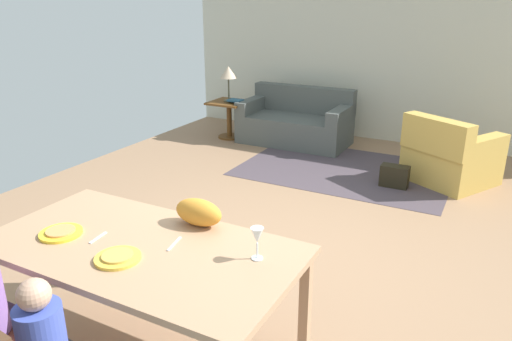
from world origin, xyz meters
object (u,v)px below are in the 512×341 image
object	(u,v)px
book_lower	(240,101)
book_upper	(235,100)
couch	(296,123)
table_lamp	(228,74)
dining_table	(141,256)
armchair	(449,157)
side_table	(229,114)
wine_glass	(257,237)
plate_near_man	(61,233)
cat	(199,212)
plate_near_child	(118,258)
handbag	(394,176)

from	to	relation	value
book_lower	book_upper	distance (m)	0.11
couch	table_lamp	bearing A→B (deg)	-165.93
couch	book_upper	size ratio (longest dim) A/B	7.34
dining_table	armchair	bearing A→B (deg)	72.81
dining_table	side_table	bearing A→B (deg)	115.05
wine_glass	table_lamp	world-z (taller)	table_lamp
plate_near_man	armchair	bearing A→B (deg)	67.05
armchair	table_lamp	size ratio (longest dim) A/B	2.16
side_table	plate_near_man	bearing A→B (deg)	-71.02
cat	book_upper	world-z (taller)	cat
couch	wine_glass	bearing A→B (deg)	-69.28
cat	side_table	world-z (taller)	cat
cat	dining_table	bearing A→B (deg)	-111.96
armchair	book_upper	xyz separation A→B (m)	(-3.16, 0.39, 0.30)
book_lower	book_upper	bearing A→B (deg)	-105.93
wine_glass	cat	bearing A→B (deg)	159.09
book_upper	plate_near_child	bearing A→B (deg)	-67.13
wine_glass	book_upper	size ratio (longest dim) A/B	0.85
couch	book_lower	bearing A→B (deg)	-166.39
plate_near_child	cat	size ratio (longest dim) A/B	0.78
side_table	book_upper	size ratio (longest dim) A/B	2.64
couch	plate_near_man	bearing A→B (deg)	-83.62
dining_table	table_lamp	world-z (taller)	table_lamp
plate_near_child	table_lamp	distance (m)	5.07
cat	handbag	size ratio (longest dim) A/B	1.00
plate_near_child	book_upper	size ratio (longest dim) A/B	1.14
cat	book_upper	xyz separation A→B (m)	(-2.08, 4.01, -0.22)
plate_near_man	couch	world-z (taller)	couch
plate_near_man	armchair	xyz separation A→B (m)	(1.74, 4.11, -0.45)
plate_near_man	side_table	size ratio (longest dim) A/B	0.43
cat	table_lamp	xyz separation A→B (m)	(-2.22, 4.06, 0.16)
wine_glass	book_lower	world-z (taller)	wine_glass
plate_near_man	wine_glass	world-z (taller)	wine_glass
armchair	book_lower	size ratio (longest dim) A/B	5.30
side_table	book_upper	distance (m)	0.29
plate_near_man	wine_glass	distance (m)	1.21
dining_table	cat	bearing A→B (deg)	68.25
plate_near_man	side_table	xyz separation A→B (m)	(-1.57, 4.56, -0.39)
dining_table	wine_glass	xyz separation A→B (m)	(0.66, 0.18, 0.20)
dining_table	book_upper	distance (m)	4.79
plate_near_child	cat	distance (m)	0.58
cat	couch	xyz separation A→B (m)	(-1.20, 4.32, -0.54)
side_table	handbag	bearing A→B (deg)	-17.91
book_lower	armchair	bearing A→B (deg)	-9.05
wine_glass	handbag	world-z (taller)	wine_glass
couch	table_lamp	distance (m)	1.27
plate_near_man	book_upper	bearing A→B (deg)	107.49
cat	armchair	size ratio (longest dim) A/B	0.27
book_upper	plate_near_man	bearing A→B (deg)	-72.51
handbag	book_lower	bearing A→B (deg)	159.95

